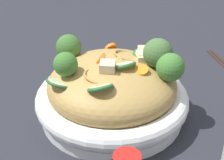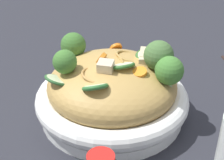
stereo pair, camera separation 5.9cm
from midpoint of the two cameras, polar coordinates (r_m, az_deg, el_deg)
ground_plane at (r=0.63m, az=2.69°, el=-5.80°), size 3.00×3.00×0.00m
serving_bowl at (r=0.62m, az=2.75°, el=-3.69°), size 0.27×0.27×0.05m
noodle_heap at (r=0.60m, az=2.84°, el=-0.80°), size 0.23×0.23×0.09m
broccoli_florets at (r=0.58m, az=4.61°, el=3.66°), size 0.22×0.20×0.07m
carrot_coins at (r=0.60m, az=3.64°, el=3.50°), size 0.09×0.15×0.04m
zucchini_slices at (r=0.56m, az=2.55°, el=1.37°), size 0.22×0.13×0.04m
chicken_chunks at (r=0.59m, az=7.26°, el=3.14°), size 0.12×0.07×0.04m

